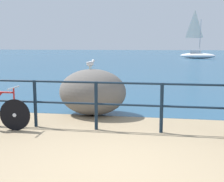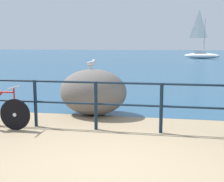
% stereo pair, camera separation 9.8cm
% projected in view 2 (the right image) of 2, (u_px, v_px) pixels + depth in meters
% --- Properties ---
extents(ground_plane, '(120.00, 120.00, 0.10)m').
position_uv_depth(ground_plane, '(157.00, 67.00, 23.71)').
color(ground_plane, '#937F60').
extents(sea_surface, '(120.00, 90.00, 0.01)m').
position_uv_depth(sea_surface, '(162.00, 55.00, 51.02)').
color(sea_surface, navy).
rests_on(sea_surface, ground_plane).
extents(promenade_railing, '(9.51, 0.07, 1.02)m').
position_uv_depth(promenade_railing, '(128.00, 101.00, 6.02)').
color(promenade_railing, black).
rests_on(promenade_railing, ground_plane).
extents(breakwater_boulder_main, '(1.71, 1.26, 1.17)m').
position_uv_depth(breakwater_boulder_main, '(93.00, 92.00, 7.47)').
color(breakwater_boulder_main, '#605B56').
rests_on(breakwater_boulder_main, ground).
extents(seagull, '(0.22, 0.33, 0.23)m').
position_uv_depth(seagull, '(91.00, 63.00, 7.46)').
color(seagull, gold).
rests_on(seagull, breakwater_boulder_main).
extents(sailboat, '(4.58, 2.35, 6.16)m').
position_uv_depth(sailboat, '(201.00, 53.00, 37.46)').
color(sailboat, white).
rests_on(sailboat, sea_surface).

